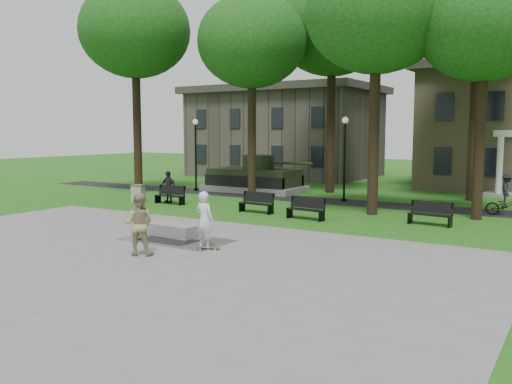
# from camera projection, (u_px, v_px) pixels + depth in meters

# --- Properties ---
(ground) EXTENTS (120.00, 120.00, 0.00)m
(ground) POSITION_uv_depth(u_px,v_px,m) (205.00, 236.00, 20.37)
(ground) COLOR #274E12
(ground) RESTS_ON ground
(plaza) EXTENTS (22.00, 16.00, 0.02)m
(plaza) POSITION_uv_depth(u_px,v_px,m) (104.00, 263.00, 16.14)
(plaza) COLOR gray
(plaza) RESTS_ON ground
(footpath) EXTENTS (44.00, 2.60, 0.01)m
(footpath) POSITION_uv_depth(u_px,v_px,m) (333.00, 201.00, 30.53)
(footpath) COLOR black
(footpath) RESTS_ON ground
(building_left) EXTENTS (15.00, 10.00, 7.20)m
(building_left) POSITION_uv_depth(u_px,v_px,m) (285.00, 135.00, 48.13)
(building_left) COLOR #4C443D
(building_left) RESTS_ON ground
(tree_0) EXTENTS (6.80, 6.80, 12.97)m
(tree_0) POSITION_uv_depth(u_px,v_px,m) (135.00, 31.00, 33.12)
(tree_0) COLOR black
(tree_0) RESTS_ON ground
(tree_1) EXTENTS (6.20, 6.20, 11.63)m
(tree_1) POSITION_uv_depth(u_px,v_px,m) (252.00, 42.00, 30.61)
(tree_1) COLOR black
(tree_1) RESTS_ON ground
(tree_2) EXTENTS (6.60, 6.60, 12.16)m
(tree_2) POSITION_uv_depth(u_px,v_px,m) (377.00, 13.00, 24.71)
(tree_2) COLOR black
(tree_2) RESTS_ON ground
(tree_3) EXTENTS (6.00, 6.00, 11.19)m
(tree_3) POSITION_uv_depth(u_px,v_px,m) (485.00, 22.00, 23.29)
(tree_3) COLOR black
(tree_3) RESTS_ON ground
(tree_4) EXTENTS (7.20, 7.20, 13.50)m
(tree_4) POSITION_uv_depth(u_px,v_px,m) (332.00, 27.00, 33.80)
(tree_4) COLOR black
(tree_4) RESTS_ON ground
(tree_5) EXTENTS (6.40, 6.40, 12.44)m
(tree_5) POSITION_uv_depth(u_px,v_px,m) (478.00, 27.00, 29.88)
(tree_5) COLOR black
(tree_5) RESTS_ON ground
(lamp_left) EXTENTS (0.36, 0.36, 4.73)m
(lamp_left) POSITION_uv_depth(u_px,v_px,m) (196.00, 149.00, 35.68)
(lamp_left) COLOR black
(lamp_left) RESTS_ON ground
(lamp_mid) EXTENTS (0.36, 0.36, 4.73)m
(lamp_mid) POSITION_uv_depth(u_px,v_px,m) (345.00, 152.00, 30.21)
(lamp_mid) COLOR black
(lamp_mid) RESTS_ON ground
(tank_monument) EXTENTS (7.45, 3.40, 2.40)m
(tank_monument) POSITION_uv_depth(u_px,v_px,m) (255.00, 178.00, 35.49)
(tank_monument) COLOR gray
(tank_monument) RESTS_ON ground
(puddle) EXTENTS (2.20, 1.20, 0.00)m
(puddle) POSITION_uv_depth(u_px,v_px,m) (168.00, 240.00, 19.53)
(puddle) COLOR black
(puddle) RESTS_ON plaza
(concrete_block) EXTENTS (2.26, 1.13, 0.45)m
(concrete_block) POSITION_uv_depth(u_px,v_px,m) (173.00, 230.00, 20.42)
(concrete_block) COLOR gray
(concrete_block) RESTS_ON plaza
(skateboard) EXTENTS (0.80, 0.46, 0.07)m
(skateboard) POSITION_uv_depth(u_px,v_px,m) (208.00, 248.00, 18.05)
(skateboard) COLOR brown
(skateboard) RESTS_ON plaza
(skateboarder) EXTENTS (0.74, 0.52, 1.93)m
(skateboarder) POSITION_uv_depth(u_px,v_px,m) (204.00, 220.00, 18.09)
(skateboarder) COLOR silver
(skateboarder) RESTS_ON plaza
(friend_watching) EXTENTS (1.19, 1.09, 1.98)m
(friend_watching) POSITION_uv_depth(u_px,v_px,m) (139.00, 224.00, 17.11)
(friend_watching) COLOR #999263
(friend_watching) RESTS_ON plaza
(pedestrian_walker) EXTENTS (1.06, 0.48, 1.78)m
(pedestrian_walker) POSITION_uv_depth(u_px,v_px,m) (168.00, 187.00, 29.89)
(pedestrian_walker) COLOR #21232C
(pedestrian_walker) RESTS_ON ground
(cyclist) EXTENTS (1.85, 1.08, 2.00)m
(cyclist) POSITION_uv_depth(u_px,v_px,m) (507.00, 198.00, 25.30)
(cyclist) COLOR black
(cyclist) RESTS_ON ground
(park_bench_0) EXTENTS (1.80, 0.52, 1.00)m
(park_bench_0) POSITION_uv_depth(u_px,v_px,m) (171.00, 194.00, 29.42)
(park_bench_0) COLOR black
(park_bench_0) RESTS_ON ground
(park_bench_1) EXTENTS (1.83, 0.65, 1.00)m
(park_bench_1) POSITION_uv_depth(u_px,v_px,m) (257.00, 202.00, 26.23)
(park_bench_1) COLOR black
(park_bench_1) RESTS_ON ground
(park_bench_2) EXTENTS (1.84, 0.71, 1.00)m
(park_bench_2) POSITION_uv_depth(u_px,v_px,m) (306.00, 208.00, 24.26)
(park_bench_2) COLOR black
(park_bench_2) RESTS_ON ground
(park_bench_3) EXTENTS (1.83, 0.69, 1.00)m
(park_bench_3) POSITION_uv_depth(u_px,v_px,m) (430.00, 213.00, 22.76)
(park_bench_3) COLOR black
(park_bench_3) RESTS_ON ground
(trash_bin) EXTENTS (0.86, 0.86, 0.96)m
(trash_bin) POSITION_uv_depth(u_px,v_px,m) (138.00, 193.00, 30.38)
(trash_bin) COLOR #B7AA96
(trash_bin) RESTS_ON ground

